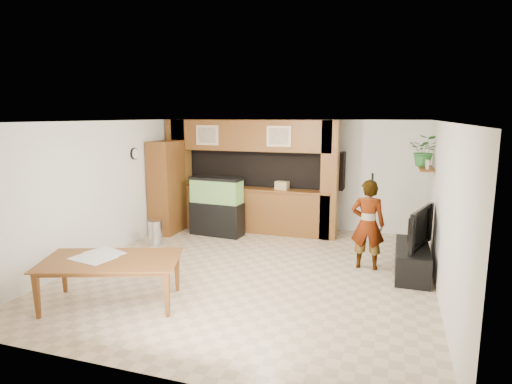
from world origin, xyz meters
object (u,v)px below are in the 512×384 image
(television, at_px, (414,227))
(person, at_px, (368,224))
(aquarium, at_px, (217,207))
(dining_table, at_px, (111,283))
(pantry_cabinet, at_px, (167,187))

(television, bearing_deg, person, 104.24)
(aquarium, xyz_separation_m, dining_table, (0.02, -3.87, -0.31))
(pantry_cabinet, relative_size, person, 1.32)
(person, bearing_deg, dining_table, 39.17)
(pantry_cabinet, bearing_deg, dining_table, -72.15)
(television, height_order, person, person)
(pantry_cabinet, bearing_deg, aquarium, 6.20)
(television, xyz_separation_m, person, (-0.77, 0.05, -0.03))
(pantry_cabinet, distance_m, television, 5.47)
(pantry_cabinet, height_order, aquarium, pantry_cabinet)
(aquarium, bearing_deg, television, -11.44)
(person, bearing_deg, television, 176.56)
(dining_table, bearing_deg, television, 12.94)
(television, xyz_separation_m, dining_table, (-4.14, -2.65, -0.50))
(television, relative_size, person, 0.74)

